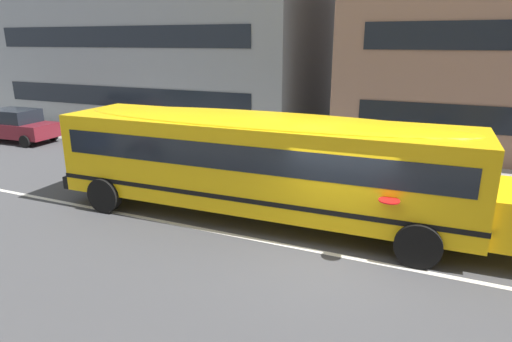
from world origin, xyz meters
The scene contains 6 objects.
ground_plane centered at (0.00, 0.00, 0.00)m, with size 400.00×400.00×0.00m, color #424244.
sidewalk_far centered at (0.00, 8.38, 0.01)m, with size 120.00×3.00×0.01m, color gray.
lane_centreline centered at (0.00, 0.00, 0.00)m, with size 110.00×0.16×0.01m, color silver.
school_bus centered at (-2.35, 1.39, 1.80)m, with size 13.61×3.24×3.03m.
parked_car_maroon_by_lamppost centered at (-17.63, 5.55, 0.84)m, with size 3.98×2.04×1.64m.
apartment_block_far_left centered at (-14.90, 16.56, 6.65)m, with size 19.62×13.42×13.30m.
Camera 1 is at (2.06, -9.38, 4.93)m, focal length 30.53 mm.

